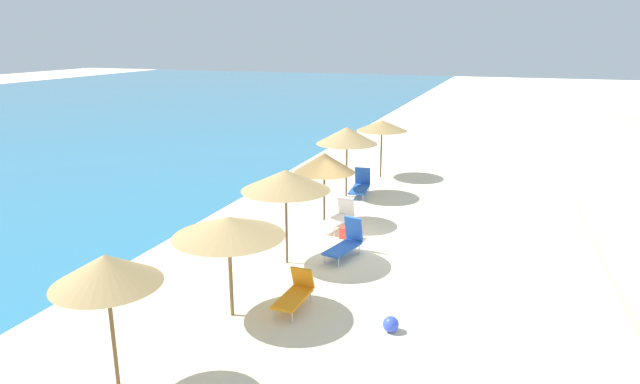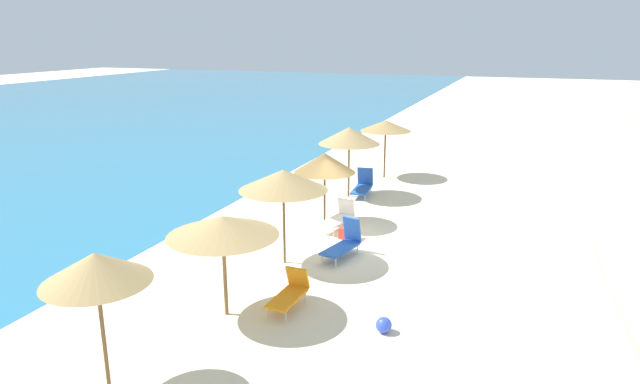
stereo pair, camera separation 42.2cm
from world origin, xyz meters
name	(u,v)px [view 2 (the right image)]	position (x,y,z in m)	size (l,w,h in m)	color
ground_plane	(347,243)	(0.00, 0.00, 0.00)	(160.00, 160.00, 0.00)	beige
beach_umbrella_0	(96,268)	(-9.09, 1.75, 2.51)	(1.96, 1.96, 2.80)	brown
beach_umbrella_1	(223,226)	(-5.63, 1.21, 2.25)	(2.62, 2.62, 2.49)	brown
beach_umbrella_2	(283,180)	(-2.21, 1.22, 2.52)	(2.56, 2.56, 2.82)	brown
beach_umbrella_3	(325,163)	(1.52, 1.34, 2.24)	(2.14, 2.14, 2.58)	brown
beach_umbrella_4	(349,136)	(5.22, 1.65, 2.56)	(2.51, 2.51, 2.91)	brown
beach_umbrella_5	(386,126)	(8.94, 1.08, 2.46)	(2.36, 2.36, 2.71)	brown
lounge_chair_0	(344,242)	(-1.11, -0.26, 0.44)	(1.62, 0.91, 1.13)	blue
lounge_chair_1	(339,217)	(1.16, 0.68, 0.45)	(1.53, 0.92, 0.98)	white
lounge_chair_2	(290,292)	(-4.77, -0.08, 0.40)	(1.42, 0.63, 0.92)	orange
lounge_chair_3	(363,186)	(5.68, 1.18, 0.39)	(1.70, 0.81, 1.06)	blue
beach_ball	(384,325)	(-5.14, -2.55, 0.18)	(0.37, 0.37, 0.37)	blue
cooler_box	(348,233)	(0.40, 0.09, 0.19)	(0.56, 0.37, 0.37)	red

